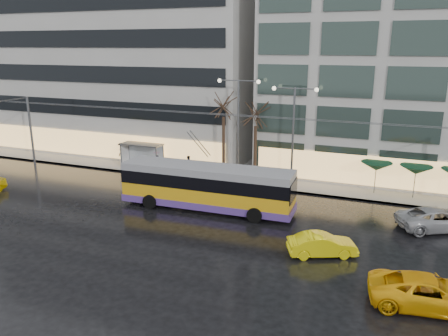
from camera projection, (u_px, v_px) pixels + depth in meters
The scene contains 19 objects.
ground at pixel (162, 218), 31.53m from camera, with size 140.00×140.00×0.00m, color black.
sidewalk at pixel (249, 170), 43.35m from camera, with size 80.00×10.00×0.15m, color gray.
kerb at pixel (231, 184), 38.92m from camera, with size 80.00×0.10×0.15m, color slate.
building_left at pixel (118, 53), 51.14m from camera, with size 34.00×14.00×22.00m, color #A4A39D.
trolleybus at pixel (207, 188), 32.85m from camera, with size 13.26×5.27×6.11m.
catenary at pixel (216, 140), 37.14m from camera, with size 42.24×5.12×7.00m.
bus_shelter at pixel (140, 150), 43.52m from camera, with size 4.20×1.60×2.51m.
street_lamp_near at pixel (238, 115), 38.88m from camera, with size 3.96×0.36×9.03m.
street_lamp_far at pixel (294, 122), 37.19m from camera, with size 3.96×0.36×8.53m.
tree_a at pixel (224, 102), 39.28m from camera, with size 3.20×3.20×8.40m.
tree_b at pixel (256, 111), 38.60m from camera, with size 3.20×3.20×7.70m.
parasol_a at pixel (376, 166), 35.80m from camera, with size 2.50×2.50×2.65m.
parasol_b at pixel (416, 170), 34.75m from camera, with size 2.50×2.50×2.65m.
taxi_b at pixel (322, 245), 25.80m from camera, with size 1.42×4.06×1.34m, color yellow.
taxi_c at pixel (429, 292), 20.64m from camera, with size 2.57×5.57×1.55m, color #FFB70D.
sedan_silver at pixel (438, 219), 29.43m from camera, with size 2.49×5.41×1.50m, color #A8A9AD.
pedestrian_a at pixel (157, 159), 41.51m from camera, with size 1.27×1.28×2.19m.
pedestrian_b at pixel (188, 163), 42.49m from camera, with size 0.89×0.78×1.55m.
pedestrian_c at pixel (122, 152), 45.74m from camera, with size 1.05×0.88×2.11m.
Camera 1 is at (14.93, -25.68, 12.07)m, focal length 35.00 mm.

